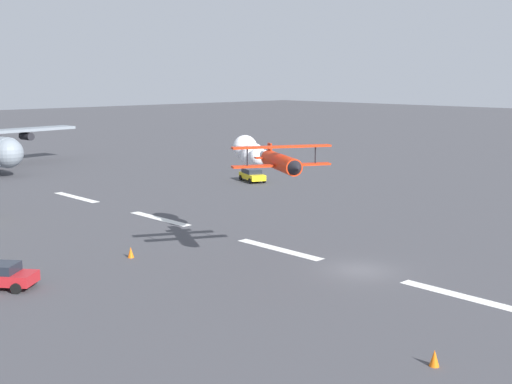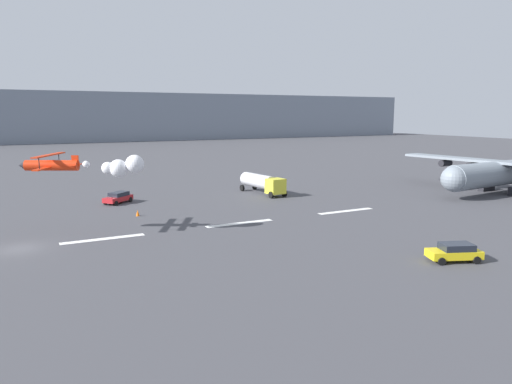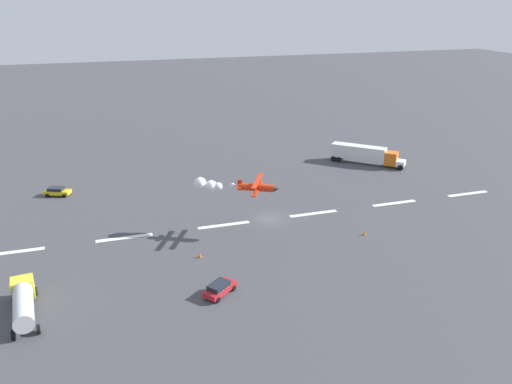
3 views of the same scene
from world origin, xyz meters
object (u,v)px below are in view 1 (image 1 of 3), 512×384
stunt_biplane_red (260,155)px  traffic_cone_near (434,358)px  followme_car_yellow (252,175)px  traffic_cone_far (131,252)px

stunt_biplane_red → traffic_cone_near: size_ratio=15.16×
followme_car_yellow → traffic_cone_near: 52.87m
followme_car_yellow → traffic_cone_far: 35.35m
stunt_biplane_red → traffic_cone_far: bearing=53.3°
traffic_cone_near → traffic_cone_far: same height
stunt_biplane_red → traffic_cone_far: (5.41, 7.25, -6.65)m
stunt_biplane_red → traffic_cone_near: 21.40m
traffic_cone_near → traffic_cone_far: bearing=-1.0°
stunt_biplane_red → traffic_cone_near: stunt_biplane_red is taller
traffic_cone_near → followme_car_yellow: bearing=-34.6°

